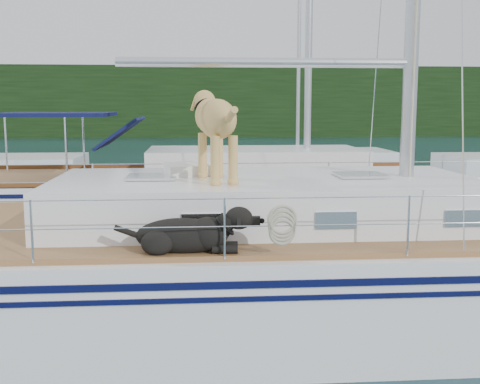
{
  "coord_description": "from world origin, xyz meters",
  "views": [
    {
      "loc": [
        -0.09,
        -7.37,
        2.7
      ],
      "look_at": [
        0.5,
        0.2,
        1.6
      ],
      "focal_mm": 45.0,
      "sensor_mm": 36.0,
      "label": 1
    }
  ],
  "objects": [
    {
      "name": "ground",
      "position": [
        0.0,
        0.0,
        0.0
      ],
      "size": [
        120.0,
        120.0,
        0.0
      ],
      "primitive_type": "plane",
      "color": "black",
      "rests_on": "ground"
    },
    {
      "name": "tree_line",
      "position": [
        0.0,
        45.0,
        3.0
      ],
      "size": [
        90.0,
        3.0,
        6.0
      ],
      "primitive_type": "cube",
      "color": "black",
      "rests_on": "ground"
    },
    {
      "name": "shore_bank",
      "position": [
        0.0,
        46.2,
        0.6
      ],
      "size": [
        92.0,
        1.0,
        1.2
      ],
      "primitive_type": "cube",
      "color": "#595147",
      "rests_on": "ground"
    },
    {
      "name": "main_sailboat",
      "position": [
        0.09,
        -0.01,
        0.68
      ],
      "size": [
        12.0,
        3.8,
        14.01
      ],
      "color": "white",
      "rests_on": "ground"
    },
    {
      "name": "neighbor_sailboat",
      "position": [
        0.22,
        6.19,
        0.63
      ],
      "size": [
        11.0,
        3.5,
        13.3
      ],
      "color": "white",
      "rests_on": "ground"
    },
    {
      "name": "bg_boat_center",
      "position": [
        4.0,
        16.0,
        0.45
      ],
      "size": [
        7.2,
        3.0,
        11.65
      ],
      "color": "white",
      "rests_on": "ground"
    }
  ]
}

